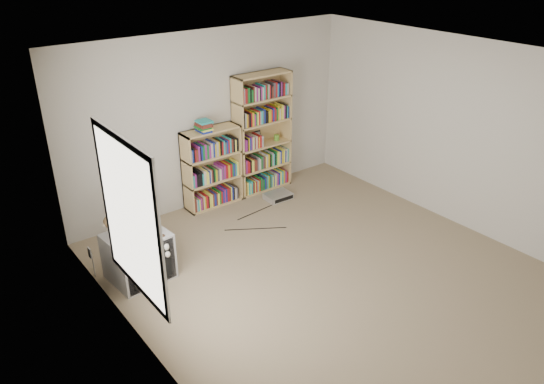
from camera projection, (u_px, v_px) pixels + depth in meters
floor at (328, 272)px, 6.30m from camera, size 4.50×5.00×0.01m
wall_back at (212, 119)px, 7.53m from camera, size 4.50×0.02×2.50m
wall_left at (141, 242)px, 4.52m from camera, size 0.02×5.00×2.50m
wall_right at (458, 134)px, 6.98m from camera, size 0.02×5.00×2.50m
ceiling at (339, 61)px, 5.20m from camera, size 4.50×5.00×0.02m
window at (130, 218)px, 4.60m from camera, size 0.02×1.22×1.52m
crt_tv at (138, 256)px, 6.10m from camera, size 0.70×0.65×0.57m
cat at (135, 228)px, 5.93m from camera, size 0.63×0.54×0.52m
bookcase_tall at (262, 136)px, 8.02m from camera, size 0.91×0.30×1.82m
bookcase_short at (212, 170)px, 7.67m from camera, size 0.85×0.30×1.17m
book_stack at (204, 126)px, 7.25m from camera, size 0.19×0.24×0.16m
green_mug at (276, 137)px, 8.19m from camera, size 0.08×0.08×0.09m
framed_print at (257, 137)px, 8.08m from camera, size 0.14×0.05×0.18m
dvd_player at (278, 196)px, 8.02m from camera, size 0.40×0.29×0.09m
wall_outlet at (90, 253)px, 6.09m from camera, size 0.01×0.08×0.13m
floor_cables at (235, 227)px, 7.25m from camera, size 1.20×0.70×0.01m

